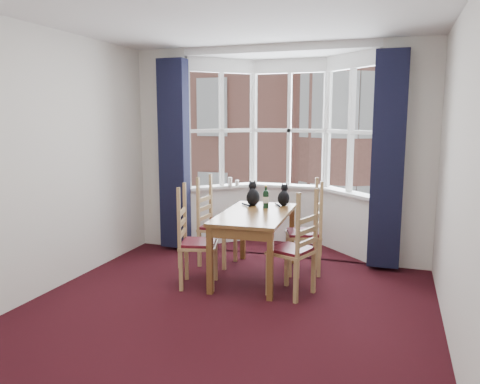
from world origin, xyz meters
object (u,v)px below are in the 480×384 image
at_px(chair_left_near, 190,244).
at_px(cat_right, 284,197).
at_px(wine_bottle, 266,198).
at_px(chair_right_near, 299,253).
at_px(chair_left_far, 211,228).
at_px(cat_left, 253,196).
at_px(chair_right_far, 311,234).
at_px(candle_short, 237,183).
at_px(dining_table, 255,221).
at_px(candle_tall, 230,182).

height_order(chair_left_near, cat_right, cat_right).
bearing_deg(wine_bottle, chair_right_near, -52.52).
distance_m(chair_left_far, cat_left, 0.69).
xyz_separation_m(chair_right_far, cat_left, (-0.74, 0.04, 0.42)).
relative_size(chair_right_near, candle_short, 10.60).
height_order(dining_table, chair_left_near, chair_left_near).
relative_size(cat_left, wine_bottle, 1.14).
bearing_deg(candle_tall, cat_left, -54.83).
height_order(dining_table, chair_left_far, chair_left_far).
distance_m(chair_left_near, candle_short, 1.89).
bearing_deg(candle_short, cat_right, -41.83).
bearing_deg(candle_tall, dining_table, -59.38).
height_order(wine_bottle, candle_short, wine_bottle).
bearing_deg(chair_right_near, chair_right_far, 91.58).
bearing_deg(chair_right_far, chair_right_near, -88.42).
xyz_separation_m(cat_right, wine_bottle, (-0.17, -0.24, 0.01)).
xyz_separation_m(chair_left_far, cat_right, (0.90, 0.22, 0.41)).
xyz_separation_m(candle_tall, candle_short, (0.10, 0.03, -0.02)).
height_order(chair_left_near, chair_left_far, same).
bearing_deg(dining_table, cat_right, 68.69).
xyz_separation_m(chair_right_near, candle_tall, (-1.39, 1.74, 0.46)).
bearing_deg(chair_right_near, cat_left, 131.65).
distance_m(dining_table, chair_right_near, 0.78).
relative_size(chair_right_far, wine_bottle, 3.31).
xyz_separation_m(dining_table, candle_short, (-0.68, 1.34, 0.23)).
height_order(cat_left, candle_short, cat_left).
xyz_separation_m(chair_right_far, cat_right, (-0.38, 0.16, 0.41)).
bearing_deg(cat_left, cat_right, 17.49).
xyz_separation_m(dining_table, cat_right, (0.21, 0.55, 0.20)).
bearing_deg(dining_table, wine_bottle, 81.67).
bearing_deg(candle_short, chair_left_far, -90.32).
bearing_deg(dining_table, chair_right_far, 33.22).
distance_m(chair_left_near, chair_right_near, 1.21).
relative_size(cat_right, candle_tall, 2.25).
relative_size(candle_tall, candle_short, 1.45).
bearing_deg(chair_right_near, wine_bottle, 127.48).
bearing_deg(chair_right_far, candle_short, 142.90).
height_order(chair_right_far, candle_short, candle_short).
bearing_deg(cat_left, chair_left_near, -115.89).
xyz_separation_m(dining_table, chair_left_near, (-0.60, -0.49, -0.21)).
bearing_deg(cat_left, chair_right_near, -48.35).
relative_size(dining_table, chair_right_near, 1.57).
bearing_deg(chair_right_near, dining_table, 144.81).
relative_size(chair_left_near, candle_tall, 7.30).
relative_size(cat_right, candle_short, 3.27).
height_order(chair_left_far, cat_left, cat_left).
xyz_separation_m(chair_right_near, cat_left, (-0.77, 0.86, 0.42)).
xyz_separation_m(cat_right, candle_tall, (-0.99, 0.77, 0.05)).
bearing_deg(chair_left_far, chair_left_near, -84.20).
distance_m(chair_right_near, candle_tall, 2.28).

